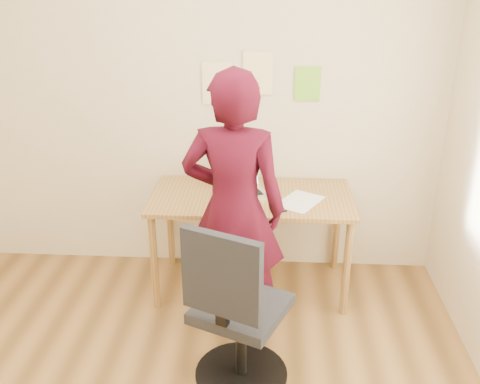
# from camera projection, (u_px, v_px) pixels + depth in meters

# --- Properties ---
(room) EXTENTS (3.58, 3.58, 2.78)m
(room) POSITION_uv_depth(u_px,v_px,m) (152.00, 192.00, 2.24)
(room) COLOR brown
(room) RESTS_ON ground
(desk) EXTENTS (1.40, 0.70, 0.74)m
(desk) POSITION_uv_depth(u_px,v_px,m) (252.00, 207.00, 3.76)
(desk) COLOR olive
(desk) RESTS_ON ground
(laptop) EXTENTS (0.43, 0.41, 0.24)m
(laptop) POSITION_uv_depth(u_px,v_px,m) (240.00, 186.00, 3.76)
(laptop) COLOR silver
(laptop) RESTS_ON desk
(paper_sheet) EXTENTS (0.37, 0.40, 0.00)m
(paper_sheet) POSITION_uv_depth(u_px,v_px,m) (300.00, 201.00, 3.64)
(paper_sheet) COLOR white
(paper_sheet) RESTS_ON desk
(phone) EXTENTS (0.12, 0.14, 0.01)m
(phone) POSITION_uv_depth(u_px,v_px,m) (278.00, 208.00, 3.52)
(phone) COLOR black
(phone) RESTS_ON desk
(wall_note_left) EXTENTS (0.21, 0.00, 0.30)m
(wall_note_left) POSITION_uv_depth(u_px,v_px,m) (217.00, 83.00, 3.79)
(wall_note_left) COLOR #FDE597
(wall_note_left) RESTS_ON room
(wall_note_mid) EXTENTS (0.21, 0.00, 0.30)m
(wall_note_mid) POSITION_uv_depth(u_px,v_px,m) (258.00, 73.00, 3.75)
(wall_note_mid) COLOR #FDE597
(wall_note_mid) RESTS_ON room
(wall_note_right) EXTENTS (0.18, 0.00, 0.24)m
(wall_note_right) POSITION_uv_depth(u_px,v_px,m) (308.00, 84.00, 3.75)
(wall_note_right) COLOR #7DC82D
(wall_note_right) RESTS_ON room
(office_chair) EXTENTS (0.60, 0.61, 1.04)m
(office_chair) POSITION_uv_depth(u_px,v_px,m) (236.00, 320.00, 2.91)
(office_chair) COLOR black
(office_chair) RESTS_ON ground
(person) EXTENTS (0.67, 0.47, 1.73)m
(person) POSITION_uv_depth(u_px,v_px,m) (234.00, 210.00, 3.22)
(person) COLOR #3D0815
(person) RESTS_ON ground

